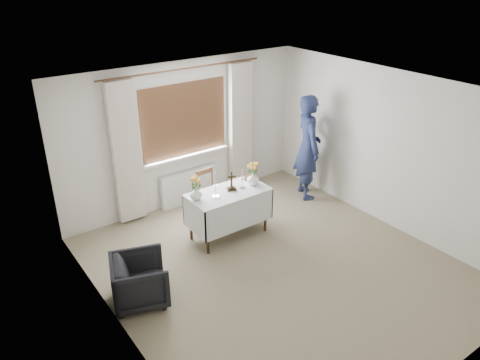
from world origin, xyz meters
The scene contains 12 objects.
ground centered at (0.00, 0.00, 0.00)m, with size 5.00×5.00×0.00m, color gray.
altar_table centered at (-0.07, 1.09, 0.38)m, with size 1.24×0.64×0.76m, color silver.
wooden_chair centered at (0.06, 1.82, 0.40)m, with size 0.37×0.37×0.79m, color brown, non-canonical shape.
armchair centered at (-1.86, 0.46, 0.31)m, with size 0.67×0.69×0.62m, color black.
person centered at (1.86, 1.41, 0.94)m, with size 0.69×0.45×1.89m, color navy.
radiator centered at (0.00, 2.42, 0.30)m, with size 1.10×0.10×0.60m, color silver.
wooden_cross centered at (0.01, 1.12, 0.91)m, with size 0.14×0.10×0.30m, color black, non-canonical shape.
candlestick_left centered at (-0.31, 1.07, 0.96)m, with size 0.11×0.11×0.39m, color silver, non-canonical shape.
candlestick_right centered at (0.17, 1.07, 0.92)m, with size 0.09×0.09×0.32m, color silver, non-canonical shape.
flower_vase_left centered at (-0.59, 1.17, 0.86)m, with size 0.18×0.18×0.19m, color white.
flower_vase_right centered at (0.39, 1.08, 0.86)m, with size 0.19×0.19×0.20m, color white.
wicker_basket centered at (0.45, 1.25, 0.80)m, with size 0.18×0.18×0.07m, color brown.
Camera 1 is at (-3.62, -4.12, 3.96)m, focal length 35.00 mm.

